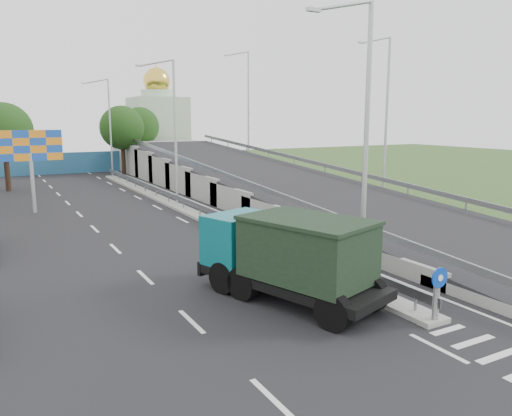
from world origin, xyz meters
TOP-DOWN VIEW (x-y plane):
  - ground at (0.00, 0.00)m, footprint 160.00×160.00m
  - road_surface at (-3.00, 20.00)m, footprint 26.00×90.00m
  - median at (0.00, 24.00)m, footprint 1.00×44.00m
  - overpass_ramp at (7.50, 24.00)m, footprint 10.00×50.00m
  - median_guardrail at (0.00, 24.00)m, footprint 0.09×44.00m
  - sign_bollard at (0.00, 2.17)m, footprint 0.64×0.23m
  - lamp_post_near at (0.11, 6.00)m, footprint 2.74×0.18m
  - lamp_post_mid at (0.11, 26.00)m, footprint 2.74×0.18m
  - lamp_post_far at (0.11, 46.00)m, footprint 2.74×0.18m
  - blue_wall at (-4.00, 52.00)m, footprint 30.00×0.50m
  - church at (10.00, 60.00)m, footprint 7.00×7.00m
  - billboard at (-9.00, 28.00)m, footprint 4.00×0.24m
  - tree_left_mid at (-10.00, 40.00)m, footprint 4.80×4.80m
  - tree_median_far at (2.00, 48.00)m, footprint 4.80×4.80m
  - tree_ramp_far at (6.00, 55.00)m, footprint 4.80×4.80m
  - dump_truck at (-2.83, 6.25)m, footprint 4.52×7.32m

SIDE VIEW (x-z plane):
  - ground at x=0.00m, z-range 0.00..0.00m
  - road_surface at x=-3.00m, z-range -0.02..0.02m
  - median at x=0.00m, z-range 0.00..0.20m
  - median_guardrail at x=0.00m, z-range 0.39..1.10m
  - sign_bollard at x=0.00m, z-range 0.20..1.87m
  - blue_wall at x=-4.00m, z-range 0.00..2.40m
  - dump_truck at x=-2.83m, z-range 0.16..3.20m
  - overpass_ramp at x=7.50m, z-range 0.00..3.50m
  - billboard at x=-9.00m, z-range 1.44..6.94m
  - tree_left_mid at x=-10.00m, z-range 1.38..8.98m
  - tree_median_far at x=2.00m, z-range 1.38..8.98m
  - tree_ramp_far at x=6.00m, z-range 1.38..8.98m
  - church at x=10.00m, z-range -1.59..12.21m
  - lamp_post_near at x=0.11m, z-range 0.77..10.85m
  - lamp_post_mid at x=0.11m, z-range 0.77..10.85m
  - lamp_post_far at x=0.11m, z-range 0.77..10.85m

